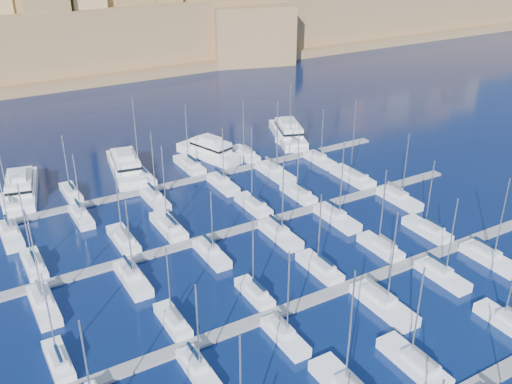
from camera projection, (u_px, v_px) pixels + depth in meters
ground at (293, 251)px, 88.66m from camera, size 600.00×600.00×0.00m
pontoon_mid_near at (340, 289)px, 79.25m from camera, size 84.00×2.00×0.40m
pontoon_mid_far at (260, 223)px, 96.34m from camera, size 84.00×2.00×0.40m
pontoon_far at (203, 177)px, 113.44m from camera, size 84.00×2.00×0.40m
sailboat_3 at (414, 363)px, 65.33m from camera, size 2.87×9.57×13.70m
sailboat_4 at (507, 322)px, 71.98m from camera, size 2.54×8.46×13.91m
sailboat_12 at (59, 361)px, 65.64m from camera, size 2.28×7.59×12.79m
sailboat_13 at (173, 321)px, 72.18m from camera, size 2.31×7.69×11.59m
sailboat_14 at (255, 293)px, 77.55m from camera, size 2.24×7.48×12.33m
sailboat_15 at (320, 268)px, 83.20m from camera, size 2.61×8.70×12.68m
sailboat_16 at (381, 247)px, 88.37m from camera, size 2.52×8.40×13.85m
sailboat_17 at (427, 230)px, 93.30m from camera, size 2.70×9.00×13.04m
sailboat_19 at (198, 370)px, 64.34m from camera, size 2.33×7.75×12.93m
sailboat_20 at (285, 336)px, 69.56m from camera, size 2.38×7.92×13.35m
sailboat_21 at (383, 304)px, 75.31m from camera, size 3.13×10.45×15.01m
sailboat_22 at (442, 275)px, 81.45m from camera, size 2.58×8.61×13.45m
sailboat_23 at (490, 258)px, 85.50m from camera, size 2.84×9.48×14.38m
sailboat_24 at (34, 265)px, 83.88m from camera, size 2.59×8.64×14.04m
sailboat_25 at (124, 240)px, 90.40m from camera, size 2.77×9.25×13.24m
sailboat_26 at (169, 227)px, 94.23m from camera, size 2.98×9.95×15.03m
sailboat_27 at (253, 205)px, 101.28m from camera, size 2.77×9.22×15.39m
sailboat_28 at (299, 194)px, 105.48m from camera, size 2.62×8.75×12.96m
sailboat_29 at (353, 177)px, 112.36m from camera, size 3.20×10.68×16.47m
sailboat_30 at (44, 305)px, 75.11m from camera, size 2.81×9.37×14.84m
sailboat_31 at (133, 278)px, 80.69m from camera, size 2.81×9.36×13.61m
sailboat_32 at (211, 253)px, 86.78m from camera, size 2.57×8.56×11.71m
sailboat_33 at (280, 234)px, 91.96m from camera, size 2.84×9.46×13.99m
sailboat_34 at (337, 218)px, 97.02m from camera, size 2.94×9.79×15.12m
sailboat_35 at (399, 198)px, 103.71m from camera, size 2.85×9.48×13.73m
sailboat_36 at (10, 205)px, 101.32m from camera, size 2.77×9.24×15.14m
sailboat_37 at (71, 193)px, 105.87m from camera, size 2.51×8.36×12.22m
sailboat_38 at (141, 175)px, 112.96m from camera, size 3.11×10.37×16.86m
sailboat_39 at (190, 165)px, 117.67m from camera, size 3.02×10.07×13.88m
sailboat_40 at (245, 154)px, 123.21m from camera, size 2.74×9.12×12.65m
sailboat_41 at (291, 144)px, 128.52m from camera, size 2.67×8.89×14.73m
sailboat_42 at (11, 235)px, 91.81m from camera, size 2.90×9.68×14.24m
sailboat_43 at (81, 216)px, 97.58m from camera, size 2.52×8.39×12.59m
sailboat_44 at (155, 199)px, 103.44m from camera, size 2.69×8.97×14.21m
sailboat_45 at (222, 183)px, 109.63m from camera, size 2.75×9.17×12.50m
sailboat_46 at (275, 172)px, 114.34m from camera, size 3.17×10.56×15.89m
sailboat_47 at (319, 160)px, 120.48m from camera, size 2.57×8.58×12.20m
motor_yacht_a at (21, 188)px, 105.63m from camera, size 8.93×18.29×5.25m
motor_yacht_b at (126, 166)px, 114.99m from camera, size 8.33×18.59×5.25m
motor_yacht_c at (210, 150)px, 122.55m from camera, size 9.32×16.40×5.25m
motor_yacht_d at (288, 132)px, 132.87m from camera, size 11.12×18.60×5.25m
fortified_city at (51, 18)px, 202.83m from camera, size 460.00×108.95×59.52m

